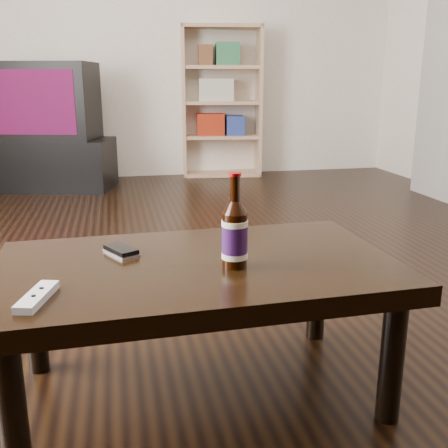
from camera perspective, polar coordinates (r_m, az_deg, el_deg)
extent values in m
cube|color=black|center=(2.49, -3.32, -6.65)|extent=(5.00, 6.00, 0.01)
cube|color=beige|center=(5.32, -8.76, 19.71)|extent=(5.00, 0.02, 2.70)
cube|color=black|center=(4.90, -18.50, 6.22)|extent=(1.19, 0.79, 0.44)
cube|color=black|center=(4.85, -19.05, 12.52)|extent=(0.96, 0.73, 0.64)
cube|color=#900006|center=(4.60, -20.25, 12.31)|extent=(0.69, 0.17, 0.52)
cube|color=#AF7A5A|center=(5.29, -4.41, 13.04)|extent=(0.08, 0.36, 1.44)
cube|color=#AF7A5A|center=(5.34, 3.79, 13.07)|extent=(0.08, 0.36, 1.44)
cube|color=#AF7A5A|center=(5.32, -0.30, 20.67)|extent=(0.81, 0.45, 0.03)
cube|color=#AF7A5A|center=(5.38, -0.28, 5.57)|extent=(0.81, 0.45, 0.03)
cube|color=#AF7A5A|center=(5.46, -0.42, 13.15)|extent=(0.77, 0.13, 1.44)
cube|color=#AF7A5A|center=(5.33, -0.28, 9.51)|extent=(0.74, 0.41, 0.03)
cube|color=#AF7A5A|center=(5.30, -0.29, 13.09)|extent=(0.74, 0.41, 0.03)
cube|color=#AF7A5A|center=(5.30, -0.29, 16.68)|extent=(0.74, 0.41, 0.03)
cube|color=#992510|center=(5.29, -1.49, 10.79)|extent=(0.29, 0.25, 0.21)
cube|color=navy|center=(5.31, 1.19, 10.69)|extent=(0.20, 0.24, 0.19)
cube|color=#BBB8A4|center=(5.27, -0.89, 14.40)|extent=(0.36, 0.26, 0.21)
cube|color=#2E6E44|center=(5.29, 0.35, 18.00)|extent=(0.25, 0.25, 0.21)
cube|color=brown|center=(5.27, -2.04, 17.88)|extent=(0.16, 0.24, 0.19)
cube|color=black|center=(1.52, -2.86, -5.10)|extent=(1.15, 0.70, 0.06)
cylinder|color=black|center=(1.38, -22.03, -18.43)|extent=(0.07, 0.07, 0.37)
cylinder|color=black|center=(1.56, 17.80, -13.90)|extent=(0.07, 0.07, 0.37)
cylinder|color=black|center=(1.82, -19.93, -9.64)|extent=(0.07, 0.07, 0.37)
cylinder|color=black|center=(1.96, 10.07, -7.13)|extent=(0.07, 0.07, 0.37)
cylinder|color=black|center=(1.44, 1.17, -1.79)|extent=(0.09, 0.09, 0.15)
cylinder|color=#2F1044|center=(1.44, 1.17, -1.67)|extent=(0.09, 0.09, 0.10)
cylinder|color=#E9E6C3|center=(1.43, 1.18, 0.10)|extent=(0.09, 0.09, 0.02)
cylinder|color=#E9E6C3|center=(1.45, 1.16, -3.40)|extent=(0.09, 0.09, 0.02)
cone|color=black|center=(1.42, 1.19, 1.84)|extent=(0.09, 0.09, 0.03)
cylinder|color=black|center=(1.41, 1.20, 3.87)|extent=(0.03, 0.03, 0.07)
cylinder|color=#9F0B0D|center=(1.40, 1.21, 5.42)|extent=(0.04, 0.04, 0.01)
cube|color=#B5B4B7|center=(1.60, -11.13, -3.08)|extent=(0.11, 0.13, 0.01)
cube|color=black|center=(1.60, -11.15, -2.79)|extent=(0.10, 0.13, 0.02)
cylinder|color=#B5B4B7|center=(1.57, -10.54, -2.85)|extent=(0.03, 0.03, 0.00)
cube|color=silver|center=(1.32, -19.68, -7.46)|extent=(0.09, 0.17, 0.02)
cylinder|color=black|center=(1.34, -19.26, -6.61)|extent=(0.01, 0.01, 0.00)
cylinder|color=black|center=(1.30, -20.03, -7.35)|extent=(0.01, 0.01, 0.00)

